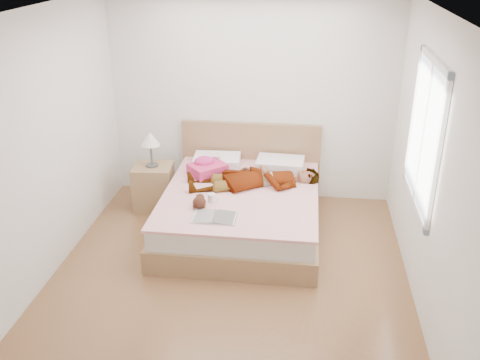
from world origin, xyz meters
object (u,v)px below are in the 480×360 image
Objects in this scene: woman at (255,175)px; towel at (207,167)px; phone at (218,154)px; bed at (242,207)px; coffee_mug at (212,198)px; plush_toy at (200,201)px; magazine at (214,217)px; nightstand at (153,184)px.

woman reaches higher than towel.
phone is 0.78m from bed.
phone is 0.94m from coffee_mug.
woman is at bearing 51.64° from plush_toy.
phone is at bearing 123.86° from bed.
phone is 0.22× the size of magazine.
plush_toy reaches higher than coffee_mug.
phone is 0.24m from towel.
bed is 3.95× the size of towel.
magazine is at bearing -104.52° from bed.
plush_toy is at bearing -129.37° from coffee_mug.
towel is 0.88m from plush_toy.
nightstand is (-0.97, 1.11, -0.18)m from magazine.
plush_toy is at bearing -106.80° from phone.
bed reaches higher than phone.
towel is 0.52× the size of nightstand.
magazine is 0.31m from plush_toy.
phone is 0.10× the size of nightstand.
nightstand reaches higher than woman.
plush_toy is at bearing 130.74° from magazine.
coffee_mug is at bearing -39.98° from nightstand.
nightstand reaches higher than towel.
magazine is (-0.19, -0.75, 0.24)m from bed.
bed reaches higher than magazine.
bed is 4.58× the size of magazine.
coffee_mug reaches higher than magazine.
towel is (-0.48, 0.36, 0.32)m from bed.
towel is 4.31× the size of coffee_mug.
bed is at bearing -71.48° from phone.
woman is 1.55× the size of nightstand.
nightstand is at bearing 162.87° from bed.
plush_toy reaches higher than magazine.
nightstand reaches higher than phone.
nightstand reaches higher than bed.
bed reaches higher than woman.
phone is 0.82× the size of coffee_mug.
phone is 0.05× the size of bed.
coffee_mug is at bearing 103.39° from magazine.
towel is 0.73m from nightstand.
plush_toy is (-0.11, -0.14, 0.02)m from coffee_mug.
towel is at bearing -124.49° from woman.
woman reaches higher than coffee_mug.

